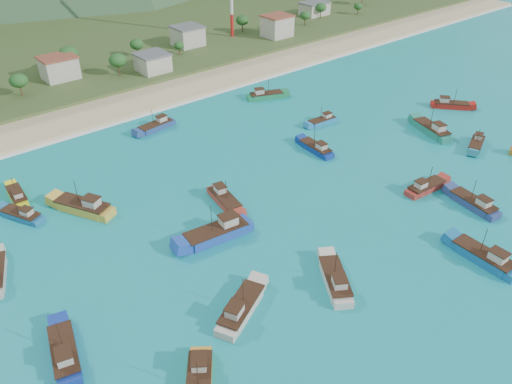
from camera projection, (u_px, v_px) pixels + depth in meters
ground at (326, 249)px, 85.73m from camera, size 600.00×600.00×0.00m
beach at (117, 106)px, 136.67m from camera, size 400.00×18.00×1.20m
land at (38, 53)px, 176.01m from camera, size 400.00×110.00×2.40m
surf_line at (133, 118)px, 130.55m from camera, size 400.00×2.50×0.08m
village at (115, 60)px, 155.17m from camera, size 213.25×28.22×7.29m
vegetation at (71, 67)px, 148.81m from camera, size 278.83×25.64×8.19m
boat_1 at (450, 105)px, 135.68m from camera, size 8.73×9.51×5.90m
boat_4 at (426, 188)px, 100.93m from camera, size 9.80×3.73×5.66m
boat_5 at (335, 281)px, 78.10m from camera, size 8.38×10.63×6.28m
boat_6 at (484, 258)px, 82.62m from camera, size 3.88×11.42×6.66m
boat_9 at (22, 216)px, 92.98m from camera, size 6.24×9.08×5.22m
boat_11 at (266, 96)px, 141.07m from camera, size 10.74×6.72×6.11m
boat_13 at (84, 207)px, 94.63m from camera, size 8.79×12.34×7.13m
boat_14 at (474, 204)px, 95.96m from camera, size 4.63×10.61×6.06m
boat_16 at (322, 121)px, 127.49m from camera, size 8.60×3.13×4.98m
boat_17 at (241, 309)px, 73.06m from camera, size 11.24×7.72×6.46m
boat_19 at (217, 233)px, 87.86m from camera, size 13.09×5.30×7.52m
boat_20 at (316, 149)px, 114.86m from camera, size 3.60×9.79×5.67m
boat_21 at (65, 354)px, 66.44m from camera, size 5.59×10.95×6.21m
boat_23 at (225, 200)px, 97.16m from camera, size 4.54×10.38×5.93m
boat_24 at (199, 383)px, 62.75m from camera, size 8.53×9.89×6.00m
boat_26 at (17, 196)px, 98.58m from camera, size 3.08×8.57×4.97m
boat_28 at (156, 126)px, 124.61m from camera, size 10.25×4.16×5.89m
boat_29 at (432, 130)px, 122.44m from camera, size 6.94×12.24×6.94m
boat_31 at (476, 144)px, 116.79m from camera, size 9.26×5.74×5.27m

